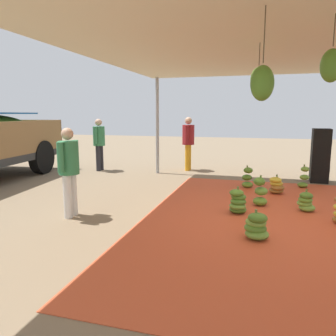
# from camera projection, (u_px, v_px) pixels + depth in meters

# --- Properties ---
(ground_plane) EXTENTS (40.00, 40.00, 0.00)m
(ground_plane) POSITION_uv_depth(u_px,v_px,m) (113.00, 207.00, 6.29)
(ground_plane) COLOR #7F6B51
(tarp_orange) EXTENTS (6.57, 4.39, 0.01)m
(tarp_orange) POSITION_uv_depth(u_px,v_px,m) (275.00, 221.00, 5.48)
(tarp_orange) COLOR #D1512D
(tarp_orange) RESTS_ON ground
(tent_canopy) EXTENTS (8.00, 7.00, 2.90)m
(tent_canopy) POSITION_uv_depth(u_px,v_px,m) (291.00, 46.00, 4.97)
(tent_canopy) COLOR #9EA0A5
(tent_canopy) RESTS_ON ground
(banana_bunch_0) EXTENTS (0.35, 0.35, 0.57)m
(banana_bunch_0) POSITION_uv_depth(u_px,v_px,m) (304.00, 178.00, 7.93)
(banana_bunch_0) COLOR #60932D
(banana_bunch_0) RESTS_ON tarp_orange
(banana_bunch_2) EXTENTS (0.43, 0.40, 0.44)m
(banana_bunch_2) POSITION_uv_depth(u_px,v_px,m) (276.00, 186.00, 7.31)
(banana_bunch_2) COLOR #996628
(banana_bunch_2) RESTS_ON tarp_orange
(banana_bunch_3) EXTENTS (0.49, 0.46, 0.43)m
(banana_bunch_3) POSITION_uv_depth(u_px,v_px,m) (256.00, 226.00, 4.68)
(banana_bunch_3) COLOR #6B9E38
(banana_bunch_3) RESTS_ON tarp_orange
(banana_bunch_4) EXTENTS (0.40, 0.43, 0.41)m
(banana_bunch_4) POSITION_uv_depth(u_px,v_px,m) (306.00, 202.00, 5.99)
(banana_bunch_4) COLOR #75A83D
(banana_bunch_4) RESTS_ON tarp_orange
(banana_bunch_6) EXTENTS (0.31, 0.32, 0.55)m
(banana_bunch_6) POSITION_uv_depth(u_px,v_px,m) (247.00, 178.00, 7.92)
(banana_bunch_6) COLOR #60932D
(banana_bunch_6) RESTS_ON tarp_orange
(banana_bunch_8) EXTENTS (0.40, 0.38, 0.60)m
(banana_bunch_8) POSITION_uv_depth(u_px,v_px,m) (260.00, 193.00, 6.36)
(banana_bunch_8) COLOR #60932D
(banana_bunch_8) RESTS_ON tarp_orange
(banana_bunch_9) EXTENTS (0.41, 0.41, 0.50)m
(banana_bunch_9) POSITION_uv_depth(u_px,v_px,m) (238.00, 202.00, 5.85)
(banana_bunch_9) COLOR #477523
(banana_bunch_9) RESTS_ON tarp_orange
(worker_0) EXTENTS (0.57, 0.35, 1.56)m
(worker_0) POSITION_uv_depth(u_px,v_px,m) (69.00, 166.00, 5.60)
(worker_0) COLOR silver
(worker_0) RESTS_ON ground
(worker_1) EXTENTS (0.60, 0.37, 1.64)m
(worker_1) POSITION_uv_depth(u_px,v_px,m) (99.00, 141.00, 10.26)
(worker_1) COLOR #26262D
(worker_1) RESTS_ON ground
(worker_2) EXTENTS (0.62, 0.38, 1.69)m
(worker_2) POSITION_uv_depth(u_px,v_px,m) (188.00, 139.00, 10.33)
(worker_2) COLOR orange
(worker_2) RESTS_ON ground
(speaker_stack) EXTENTS (0.55, 0.48, 1.41)m
(speaker_stack) POSITION_uv_depth(u_px,v_px,m) (320.00, 156.00, 8.57)
(speaker_stack) COLOR black
(speaker_stack) RESTS_ON ground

